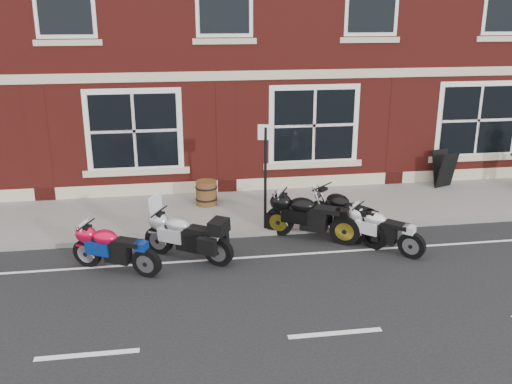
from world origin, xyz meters
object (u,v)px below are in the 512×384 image
at_px(moto_naked_black, 346,213).
at_px(moto_touring_silver, 186,234).
at_px(moto_sport_black, 310,215).
at_px(parking_sign, 265,170).
at_px(moto_sport_silver, 382,228).
at_px(moto_sport_red, 115,247).
at_px(a_board_sign, 444,169).
at_px(barrel_planter, 206,193).

bearing_deg(moto_naked_black, moto_touring_silver, 156.52).
xyz_separation_m(moto_sport_black, parking_sign, (-0.96, 0.55, 0.98)).
distance_m(moto_sport_silver, parking_sign, 2.95).
distance_m(moto_touring_silver, moto_sport_black, 2.95).
bearing_deg(moto_sport_red, a_board_sign, -37.21).
distance_m(a_board_sign, barrel_planter, 7.05).
height_order(moto_sport_silver, moto_naked_black, moto_naked_black).
bearing_deg(parking_sign, a_board_sign, 35.18).
bearing_deg(barrel_planter, moto_naked_black, -39.15).
xyz_separation_m(a_board_sign, parking_sign, (-5.76, -2.51, 0.92)).
bearing_deg(barrel_planter, parking_sign, -56.66).
xyz_separation_m(moto_touring_silver, parking_sign, (1.92, 1.19, 1.00)).
bearing_deg(moto_sport_black, parking_sign, 90.45).
bearing_deg(moto_touring_silver, parking_sign, -24.65).
xyz_separation_m(moto_sport_red, barrel_planter, (2.11, 3.49, -0.08)).
distance_m(moto_naked_black, parking_sign, 2.12).
height_order(moto_sport_red, parking_sign, parking_sign).
height_order(barrel_planter, parking_sign, parking_sign).
bearing_deg(a_board_sign, moto_naked_black, -162.95).
distance_m(moto_sport_red, moto_naked_black, 5.27).
bearing_deg(barrel_planter, moto_sport_black, -47.97).
bearing_deg(moto_sport_red, barrel_planter, -2.48).
bearing_deg(moto_sport_silver, moto_sport_black, 104.79).
relative_size(moto_sport_black, parking_sign, 0.81).
height_order(a_board_sign, parking_sign, parking_sign).
xyz_separation_m(moto_touring_silver, a_board_sign, (7.68, 3.70, 0.08)).
xyz_separation_m(moto_naked_black, barrel_planter, (-3.06, 2.49, -0.16)).
bearing_deg(moto_naked_black, a_board_sign, 5.10).
bearing_deg(moto_sport_black, barrel_planter, 72.14).
bearing_deg(moto_sport_red, moto_sport_black, -47.98).
bearing_deg(moto_sport_black, a_board_sign, -27.36).
bearing_deg(parking_sign, moto_naked_black, -6.12).
height_order(moto_sport_silver, a_board_sign, a_board_sign).
distance_m(moto_touring_silver, barrel_planter, 3.18).
relative_size(moto_sport_silver, a_board_sign, 1.42).
height_order(moto_touring_silver, moto_naked_black, moto_touring_silver).
bearing_deg(moto_sport_black, moto_sport_red, 133.44).
relative_size(moto_sport_red, moto_naked_black, 0.90).
xyz_separation_m(moto_sport_red, moto_sport_black, (4.33, 1.03, 0.07)).
xyz_separation_m(moto_sport_red, moto_naked_black, (5.17, 1.00, 0.08)).
distance_m(moto_sport_silver, a_board_sign, 5.17).
height_order(moto_naked_black, barrel_planter, moto_naked_black).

